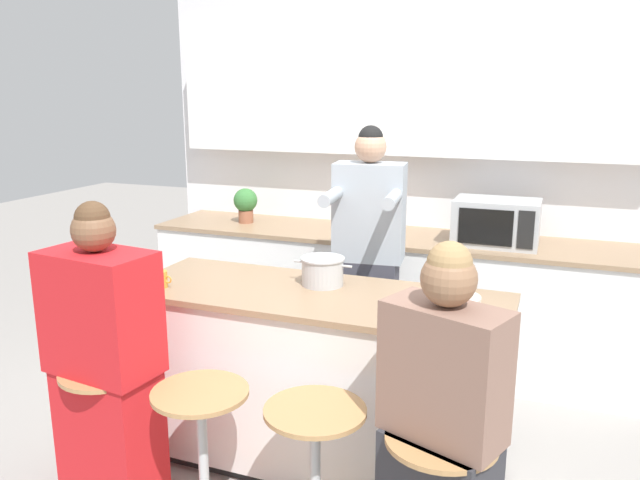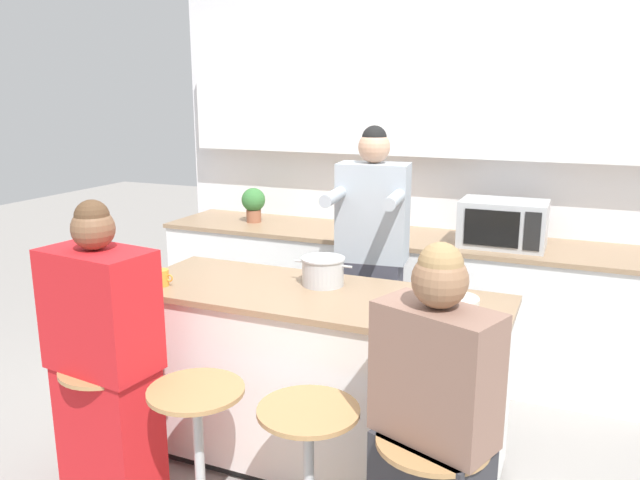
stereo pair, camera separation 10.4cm
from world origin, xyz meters
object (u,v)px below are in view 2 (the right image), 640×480
(bar_stool_center_right, at_px, (309,471))
(cooking_pot, at_px, (323,271))
(kitchen_island, at_px, (315,378))
(microwave, at_px, (503,224))
(fruit_bowl, at_px, (455,305))
(person_wrapped_blanket, at_px, (105,366))
(person_seated_near, at_px, (432,446))
(person_cooking, at_px, (371,273))
(banana_bunch, at_px, (452,292))
(bar_stool_center_left, at_px, (199,448))
(bar_stool_leftmost, at_px, (110,421))
(potted_plant, at_px, (253,203))
(coffee_cup_near, at_px, (161,278))

(bar_stool_center_right, distance_m, cooking_pot, 1.01)
(kitchen_island, height_order, microwave, microwave)
(fruit_bowl, xyz_separation_m, microwave, (0.03, 1.39, 0.11))
(person_wrapped_blanket, xyz_separation_m, person_seated_near, (1.51, -0.00, -0.04))
(person_cooking, relative_size, microwave, 3.20)
(person_seated_near, bearing_deg, microwave, 111.53)
(fruit_bowl, relative_size, microwave, 0.40)
(person_wrapped_blanket, relative_size, cooking_pot, 4.62)
(person_seated_near, height_order, cooking_pot, person_seated_near)
(person_seated_near, bearing_deg, fruit_bowl, 116.10)
(person_seated_near, distance_m, banana_bunch, 0.92)
(bar_stool_center_left, bearing_deg, cooking_pot, 73.11)
(bar_stool_center_left, xyz_separation_m, banana_bunch, (0.89, 0.87, 0.56))
(person_seated_near, xyz_separation_m, banana_bunch, (-0.11, 0.85, 0.32))
(person_wrapped_blanket, distance_m, person_seated_near, 1.51)
(person_wrapped_blanket, xyz_separation_m, fruit_bowl, (1.45, 0.63, 0.29))
(bar_stool_leftmost, relative_size, person_seated_near, 0.48)
(person_wrapped_blanket, distance_m, potted_plant, 2.14)
(bar_stool_leftmost, xyz_separation_m, person_cooking, (0.82, 1.35, 0.45))
(bar_stool_center_left, xyz_separation_m, person_wrapped_blanket, (-0.50, 0.02, 0.28))
(person_wrapped_blanket, distance_m, coffee_cup_near, 0.54)
(fruit_bowl, relative_size, banana_bunch, 1.25)
(bar_stool_leftmost, relative_size, cooking_pot, 2.15)
(potted_plant, bearing_deg, banana_bunch, -34.59)
(bar_stool_center_right, relative_size, microwave, 1.26)
(cooking_pot, bearing_deg, kitchen_island, -85.92)
(person_seated_near, height_order, potted_plant, person_seated_near)
(bar_stool_center_right, distance_m, banana_bunch, 1.08)
(person_seated_near, bearing_deg, cooking_pot, 154.71)
(banana_bunch, bearing_deg, bar_stool_center_right, -114.80)
(bar_stool_center_left, relative_size, potted_plant, 2.57)
(cooking_pot, distance_m, fruit_bowl, 0.72)
(person_seated_near, distance_m, microwave, 2.07)
(person_wrapped_blanket, relative_size, fruit_bowl, 6.73)
(bar_stool_center_left, relative_size, coffee_cup_near, 6.03)
(kitchen_island, relative_size, bar_stool_center_left, 2.82)
(kitchen_island, bearing_deg, fruit_bowl, -1.79)
(person_seated_near, bearing_deg, potted_plant, 152.84)
(kitchen_island, height_order, banana_bunch, banana_bunch)
(coffee_cup_near, bearing_deg, kitchen_island, 14.98)
(kitchen_island, bearing_deg, coffee_cup_near, -165.02)
(bar_stool_center_right, bearing_deg, microwave, 76.86)
(coffee_cup_near, bearing_deg, banana_bunch, 15.95)
(person_wrapped_blanket, height_order, person_seated_near, person_wrapped_blanket)
(bar_stool_center_left, bearing_deg, kitchen_island, 69.34)
(kitchen_island, bearing_deg, potted_plant, 128.51)
(person_cooking, xyz_separation_m, fruit_bowl, (0.63, -0.72, 0.12))
(bar_stool_leftmost, relative_size, potted_plant, 2.57)
(person_cooking, distance_m, potted_plant, 1.40)
(fruit_bowl, bearing_deg, bar_stool_center_left, -145.53)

